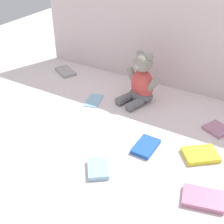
# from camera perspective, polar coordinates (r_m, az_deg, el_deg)

# --- Properties ---
(ground_plane) EXTENTS (3.20, 3.20, 0.00)m
(ground_plane) POSITION_cam_1_polar(r_m,az_deg,el_deg) (1.38, 2.16, -1.51)
(ground_plane) COLOR silver
(backdrop_drape) EXTENTS (1.45, 0.03, 0.57)m
(backdrop_drape) POSITION_cam_1_polar(r_m,az_deg,el_deg) (1.61, 9.82, 14.63)
(backdrop_drape) COLOR silver
(backdrop_drape) RESTS_ON ground_plane
(teddy_bear) EXTENTS (0.21, 0.21, 0.26)m
(teddy_bear) POSITION_cam_1_polar(r_m,az_deg,el_deg) (1.50, 5.60, 5.51)
(teddy_bear) COLOR #D84C47
(teddy_bear) RESTS_ON ground_plane
(book_case_0) EXTENTS (0.08, 0.13, 0.02)m
(book_case_0) POSITION_cam_1_polar(r_m,az_deg,el_deg) (1.22, 6.47, -6.56)
(book_case_0) COLOR #1F54AD
(book_case_0) RESTS_ON ground_plane
(book_case_1) EXTENTS (0.10, 0.14, 0.01)m
(book_case_1) POSITION_cam_1_polar(r_m,az_deg,el_deg) (1.53, -3.49, 2.27)
(book_case_1) COLOR #85B8D4
(book_case_1) RESTS_ON ground_plane
(book_case_2) EXTENTS (0.15, 0.12, 0.02)m
(book_case_2) POSITION_cam_1_polar(r_m,az_deg,el_deg) (1.07, 16.94, -15.52)
(book_case_2) COLOR #B76C8E
(book_case_2) RESTS_ON ground_plane
(book_case_3) EXTENTS (0.16, 0.16, 0.02)m
(book_case_3) POSITION_cam_1_polar(r_m,az_deg,el_deg) (1.23, 16.57, -7.82)
(book_case_3) COLOR yellow
(book_case_3) RESTS_ON ground_plane
(book_case_4) EXTENTS (0.13, 0.13, 0.01)m
(book_case_4) POSITION_cam_1_polar(r_m,az_deg,el_deg) (1.39, 19.42, -3.09)
(book_case_4) COLOR #AA718D
(book_case_4) RESTS_ON ground_plane
(book_case_5) EXTENTS (0.12, 0.13, 0.02)m
(book_case_5) POSITION_cam_1_polar(r_m,az_deg,el_deg) (1.12, -2.71, -10.79)
(book_case_5) COLOR #8EBFDF
(book_case_5) RESTS_ON ground_plane
(book_case_6) EXTENTS (0.16, 0.14, 0.02)m
(book_case_6) POSITION_cam_1_polar(r_m,az_deg,el_deg) (1.83, -8.88, 7.67)
(book_case_6) COLOR #9B9598
(book_case_6) RESTS_ON ground_plane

